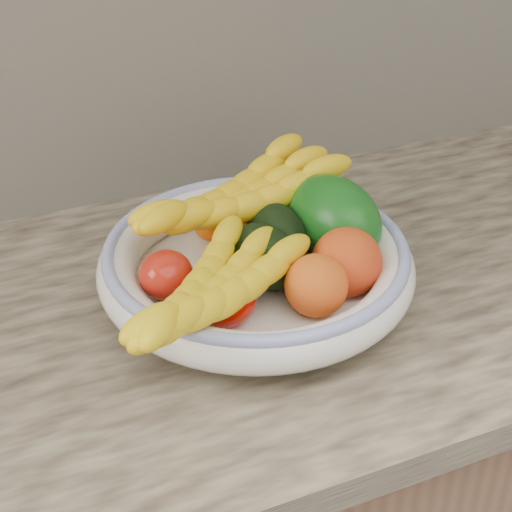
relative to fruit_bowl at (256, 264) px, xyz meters
The scene contains 15 objects.
kitchen_counter 0.49m from the fruit_bowl, 90.00° to the left, with size 2.44×0.66×1.40m.
fruit_bowl is the anchor object (origin of this frame).
clementine_back_left 0.11m from the fruit_bowl, 100.07° to the left, with size 0.05×0.05×0.05m, color #F16505.
clementine_back_right 0.12m from the fruit_bowl, 80.70° to the left, with size 0.06×0.06×0.05m, color #FA6505.
clementine_back_mid 0.06m from the fruit_bowl, 93.01° to the left, with size 0.05×0.05×0.05m, color #F45405.
clementine_extra 0.09m from the fruit_bowl, 73.23° to the left, with size 0.06×0.06×0.05m, color #F26005.
tomato_left 0.12m from the fruit_bowl, behind, with size 0.07×0.07×0.06m, color red.
tomato_near_left 0.10m from the fruit_bowl, 134.97° to the right, with size 0.07×0.07×0.07m, color #C10B00.
avocado_center 0.02m from the fruit_bowl, 63.56° to the right, with size 0.08×0.11×0.08m, color black.
avocado_right 0.06m from the fruit_bowl, 36.60° to the left, with size 0.07×0.10×0.07m, color black.
green_mango 0.12m from the fruit_bowl, 10.76° to the left, with size 0.10×0.15×0.11m, color #0E4E10.
peach_front 0.10m from the fruit_bowl, 69.28° to the right, with size 0.07×0.07×0.07m, color orange.
peach_right 0.11m from the fruit_bowl, 36.74° to the right, with size 0.09×0.09×0.09m, color orange.
banana_bunch_back 0.09m from the fruit_bowl, 83.03° to the left, with size 0.34×0.12×0.10m, color yellow, non-canonical shape.
banana_bunch_front 0.13m from the fruit_bowl, 135.51° to the right, with size 0.30×0.12×0.08m, color yellow, non-canonical shape.
Camera 1 is at (-0.32, 0.92, 1.48)m, focal length 55.00 mm.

